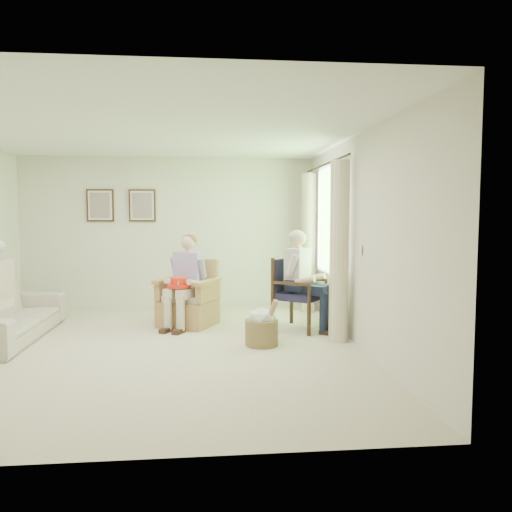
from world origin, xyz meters
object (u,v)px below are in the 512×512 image
(hatbox, at_px, (262,327))
(wood_armchair, at_px, (299,290))
(person_dark, at_px, (301,273))
(red_hat, at_px, (179,284))
(person_wicker, at_px, (188,275))
(wicker_armchair, at_px, (188,305))
(sofa, at_px, (6,315))

(hatbox, bearing_deg, wood_armchair, 55.29)
(person_dark, relative_size, red_hat, 4.23)
(red_hat, xyz_separation_m, hatbox, (1.07, -0.94, -0.42))
(wood_armchair, relative_size, person_wicker, 0.76)
(person_dark, distance_m, red_hat, 1.72)
(person_wicker, height_order, hatbox, person_wicker)
(wood_armchair, xyz_separation_m, hatbox, (-0.63, -0.91, -0.31))
(wicker_armchair, distance_m, person_dark, 1.74)
(sofa, height_order, red_hat, red_hat)
(person_wicker, bearing_deg, wood_armchair, 18.44)
(wicker_armchair, relative_size, person_dark, 0.69)
(wicker_armchair, relative_size, person_wicker, 0.73)
(person_dark, bearing_deg, person_wicker, 112.29)
(sofa, distance_m, hatbox, 3.33)
(wood_armchair, distance_m, person_wicker, 1.61)
(hatbox, bearing_deg, wicker_armchair, 127.26)
(person_dark, relative_size, hatbox, 2.28)
(hatbox, bearing_deg, person_dark, 49.77)
(sofa, xyz_separation_m, red_hat, (2.20, 0.33, 0.33))
(wood_armchair, bearing_deg, person_wicker, 118.05)
(wood_armchair, xyz_separation_m, red_hat, (-1.70, 0.03, 0.11))
(person_dark, bearing_deg, wood_armchair, 35.84)
(wood_armchair, bearing_deg, hatbox, -178.87)
(wicker_armchair, bearing_deg, hatbox, -26.51)
(sofa, bearing_deg, wood_armchair, -85.60)
(sofa, bearing_deg, person_dark, -88.02)
(wood_armchair, relative_size, hatbox, 1.64)
(wood_armchair, bearing_deg, wicker_armchair, 113.57)
(person_wicker, bearing_deg, sofa, -141.20)
(person_wicker, bearing_deg, red_hat, -95.99)
(wicker_armchair, xyz_separation_m, sofa, (-2.32, -0.64, 0.02))
(person_wicker, height_order, person_dark, person_dark)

